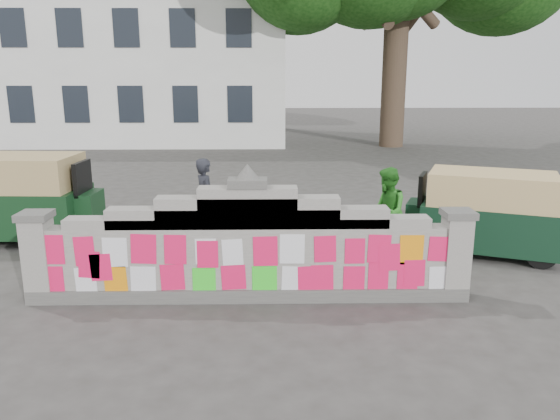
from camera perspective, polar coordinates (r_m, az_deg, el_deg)
The scene contains 8 objects.
ground at distance 8.19m, azimuth -3.24°, elevation -9.20°, with size 100.00×100.00×0.00m, color #383533.
parapet_wall at distance 7.92m, azimuth -3.31°, elevation -4.22°, with size 6.48×0.44×2.01m.
building at distance 30.42m, azimuth -15.49°, elevation 14.86°, with size 16.00×10.00×8.90m.
cyclist_bike at distance 10.11m, azimuth -7.67°, elevation -2.08°, with size 0.60×1.72×0.90m, color black.
cyclist_rider at distance 10.03m, azimuth -7.73°, elevation -0.35°, with size 0.56×0.37×1.53m, color #212229.
pedestrian at distance 10.00m, azimuth 11.09°, elevation -0.24°, with size 0.79×0.62×1.63m, color #2A7F22.
rickshaw_left at distance 11.95m, azimuth -25.55°, elevation 1.27°, with size 3.10×1.55×1.70m.
rickshaw_right at distance 10.65m, azimuth 20.69°, elevation -0.17°, with size 2.82×2.07×1.52m.
Camera 1 is at (0.32, -7.53, 3.20)m, focal length 35.00 mm.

